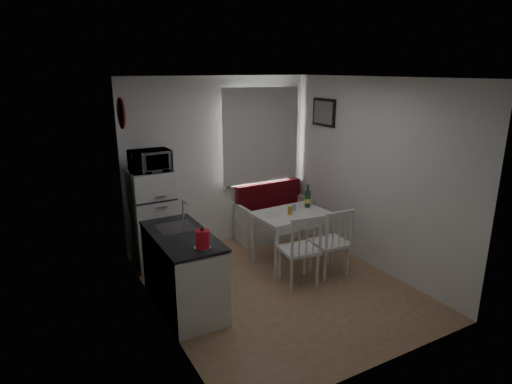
# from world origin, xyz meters

# --- Properties ---
(floor) EXTENTS (3.00, 3.50, 0.02)m
(floor) POSITION_xyz_m (0.00, 0.00, 0.00)
(floor) COLOR #91734D
(floor) RESTS_ON ground
(ceiling) EXTENTS (3.00, 3.50, 0.02)m
(ceiling) POSITION_xyz_m (0.00, 0.00, 2.60)
(ceiling) COLOR white
(ceiling) RESTS_ON wall_back
(wall_back) EXTENTS (3.00, 0.02, 2.60)m
(wall_back) POSITION_xyz_m (0.00, 1.75, 1.30)
(wall_back) COLOR white
(wall_back) RESTS_ON floor
(wall_front) EXTENTS (3.00, 0.02, 2.60)m
(wall_front) POSITION_xyz_m (0.00, -1.75, 1.30)
(wall_front) COLOR white
(wall_front) RESTS_ON floor
(wall_left) EXTENTS (0.02, 3.50, 2.60)m
(wall_left) POSITION_xyz_m (-1.50, 0.00, 1.30)
(wall_left) COLOR white
(wall_left) RESTS_ON floor
(wall_right) EXTENTS (0.02, 3.50, 2.60)m
(wall_right) POSITION_xyz_m (1.50, 0.00, 1.30)
(wall_right) COLOR white
(wall_right) RESTS_ON floor
(window) EXTENTS (1.22, 0.06, 1.47)m
(window) POSITION_xyz_m (0.70, 1.72, 1.62)
(window) COLOR white
(window) RESTS_ON wall_back
(curtain) EXTENTS (1.35, 0.02, 1.50)m
(curtain) POSITION_xyz_m (0.70, 1.65, 1.68)
(curtain) COLOR silver
(curtain) RESTS_ON wall_back
(kitchen_counter) EXTENTS (0.62, 1.32, 1.16)m
(kitchen_counter) POSITION_xyz_m (-1.20, 0.16, 0.46)
(kitchen_counter) COLOR white
(kitchen_counter) RESTS_ON floor
(wall_sign) EXTENTS (0.03, 0.40, 0.40)m
(wall_sign) POSITION_xyz_m (-1.47, 1.45, 2.15)
(wall_sign) COLOR #1C31A9
(wall_sign) RESTS_ON wall_left
(picture_frame) EXTENTS (0.04, 0.52, 0.42)m
(picture_frame) POSITION_xyz_m (1.48, 1.10, 2.05)
(picture_frame) COLOR black
(picture_frame) RESTS_ON wall_right
(bench) EXTENTS (1.24, 0.48, 0.89)m
(bench) POSITION_xyz_m (0.84, 1.51, 0.29)
(bench) COLOR white
(bench) RESTS_ON floor
(dining_table) EXTENTS (1.03, 0.75, 0.75)m
(dining_table) POSITION_xyz_m (0.54, 0.54, 0.67)
(dining_table) COLOR white
(dining_table) RESTS_ON floor
(chair_left) EXTENTS (0.51, 0.49, 0.52)m
(chair_left) POSITION_xyz_m (0.29, -0.13, 0.60)
(chair_left) COLOR white
(chair_left) RESTS_ON floor
(chair_right) EXTENTS (0.47, 0.45, 0.51)m
(chair_right) POSITION_xyz_m (0.79, -0.13, 0.59)
(chair_right) COLOR white
(chair_right) RESTS_ON floor
(fridge) EXTENTS (0.55, 0.55, 1.38)m
(fridge) POSITION_xyz_m (-1.18, 1.40, 0.69)
(fridge) COLOR white
(fridge) RESTS_ON floor
(microwave) EXTENTS (0.52, 0.35, 0.29)m
(microwave) POSITION_xyz_m (-1.18, 1.35, 1.52)
(microwave) COLOR white
(microwave) RESTS_ON fridge
(kettle) EXTENTS (0.18, 0.18, 0.23)m
(kettle) POSITION_xyz_m (-1.15, -0.36, 1.02)
(kettle) COLOR red
(kettle) RESTS_ON kitchen_counter
(wine_bottle) EXTENTS (0.08, 0.08, 0.34)m
(wine_bottle) POSITION_xyz_m (0.89, 0.64, 0.92)
(wine_bottle) COLOR #164429
(wine_bottle) RESTS_ON dining_table
(drinking_glass_orange) EXTENTS (0.06, 0.06, 0.11)m
(drinking_glass_orange) POSITION_xyz_m (0.49, 0.49, 0.80)
(drinking_glass_orange) COLOR #C88B21
(drinking_glass_orange) RESTS_ON dining_table
(drinking_glass_blue) EXTENTS (0.06, 0.06, 0.09)m
(drinking_glass_blue) POSITION_xyz_m (0.62, 0.59, 0.80)
(drinking_glass_blue) COLOR #7AB1CF
(drinking_glass_blue) RESTS_ON dining_table
(plate) EXTENTS (0.22, 0.22, 0.02)m
(plate) POSITION_xyz_m (0.24, 0.56, 0.76)
(plate) COLOR white
(plate) RESTS_ON dining_table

